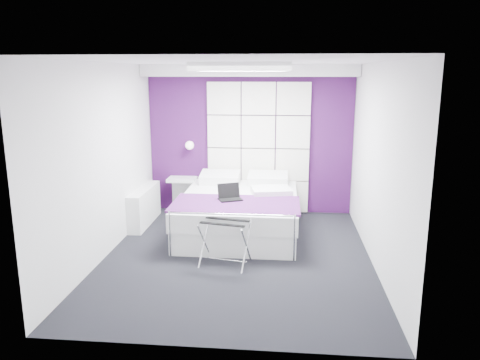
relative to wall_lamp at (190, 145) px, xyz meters
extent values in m
plane|color=black|center=(1.05, -2.06, -1.22)|extent=(4.40, 4.40, 0.00)
plane|color=white|center=(1.05, -2.06, 1.38)|extent=(4.40, 4.40, 0.00)
plane|color=silver|center=(1.05, 0.14, 0.08)|extent=(3.60, 0.00, 3.60)
plane|color=silver|center=(-0.75, -2.06, 0.08)|extent=(0.00, 4.40, 4.40)
plane|color=silver|center=(2.85, -2.06, 0.08)|extent=(0.00, 4.40, 4.40)
cube|color=#3C1045|center=(1.05, 0.13, 0.08)|extent=(3.58, 0.02, 2.58)
cube|color=white|center=(1.05, -0.11, 1.28)|extent=(3.58, 0.50, 0.20)
sphere|color=white|center=(0.00, 0.00, 0.00)|extent=(0.15, 0.15, 0.15)
cube|color=white|center=(-0.64, -0.76, -0.92)|extent=(0.22, 1.20, 0.60)
cube|color=white|center=(0.98, -1.05, -1.06)|extent=(1.74, 2.17, 0.33)
cube|color=white|center=(0.98, -1.05, -0.76)|extent=(1.78, 2.21, 0.27)
cube|color=#461651|center=(0.98, -1.59, -0.61)|extent=(1.84, 0.98, 0.03)
cube|color=white|center=(-0.15, -0.04, -0.61)|extent=(0.50, 0.39, 0.06)
cube|color=black|center=(0.92, -2.34, -0.63)|extent=(0.60, 0.44, 0.01)
cube|color=black|center=(0.88, -1.43, -0.58)|extent=(0.33, 0.23, 0.02)
cube|color=black|center=(0.88, -1.32, -0.46)|extent=(0.33, 0.01, 0.22)
camera|label=1|loc=(1.66, -8.04, 1.23)|focal=35.00mm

